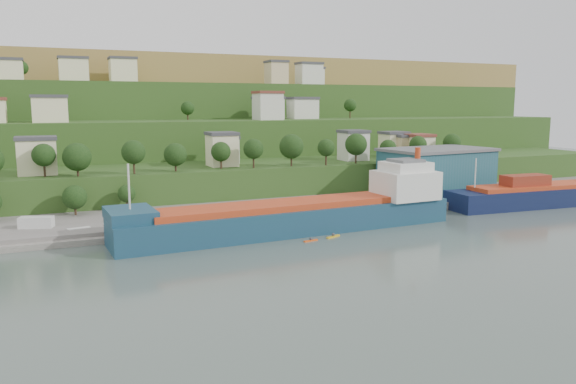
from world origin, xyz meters
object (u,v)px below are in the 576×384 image
warehouse (437,170)px  caravan (36,224)px  cargo_ship_near (302,217)px  kayak_orange (311,240)px  cargo_ship_far (560,194)px

warehouse → caravan: 106.47m
cargo_ship_near → warehouse: cargo_ship_near is taller
cargo_ship_near → caravan: bearing=159.7°
warehouse → caravan: bearing=176.9°
caravan → kayak_orange: (50.62, -25.76, -2.51)m
warehouse → kayak_orange: 64.39m
caravan → kayak_orange: 56.85m
cargo_ship_far → warehouse: bearing=145.9°
warehouse → kayak_orange: warehouse is taller
cargo_ship_near → cargo_ship_far: size_ratio=1.18×
cargo_ship_far → kayak_orange: (-81.69, -11.14, -2.50)m
cargo_ship_far → cargo_ship_near: bearing=-174.6°
cargo_ship_near → kayak_orange: 9.68m
caravan → warehouse: bearing=20.7°
cargo_ship_near → caravan: 55.34m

